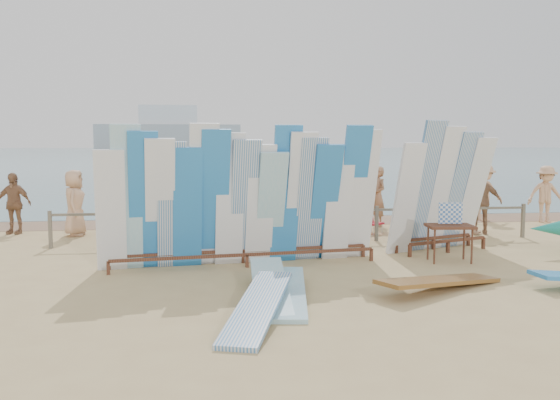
{
  "coord_description": "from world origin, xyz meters",
  "views": [
    {
      "loc": [
        -2.47,
        -11.51,
        2.52
      ],
      "look_at": [
        -0.57,
        2.45,
        1.14
      ],
      "focal_mm": 38.0,
      "sensor_mm": 36.0,
      "label": 1
    }
  ],
  "objects": [
    {
      "name": "beachgoer_8",
      "position": [
        4.77,
        3.87,
        0.94
      ],
      "size": [
        1.01,
        0.86,
        1.88
      ],
      "primitive_type": "imported",
      "rotation": [
        0.0,
        0.0,
        2.58
      ],
      "color": "beige",
      "rests_on": "ground"
    },
    {
      "name": "beach_chair_right",
      "position": [
        2.22,
        4.18,
        0.23
      ],
      "size": [
        0.71,
        0.71,
        0.79
      ],
      "rotation": [
        0.0,
        0.0,
        0.64
      ],
      "color": "#B11221",
      "rests_on": "ground"
    },
    {
      "name": "beachgoer_4",
      "position": [
        -0.27,
        3.95,
        0.84
      ],
      "size": [
        0.56,
        1.04,
        1.68
      ],
      "primitive_type": "imported",
      "rotation": [
        0.0,
        0.0,
        4.86
      ],
      "color": "#8C6042",
      "rests_on": "ground"
    },
    {
      "name": "beachgoer_3",
      "position": [
        -1.52,
        4.95,
        0.79
      ],
      "size": [
        0.97,
        1.05,
        1.57
      ],
      "primitive_type": "imported",
      "rotation": [
        0.0,
        0.0,
        4.03
      ],
      "color": "tan",
      "rests_on": "ground"
    },
    {
      "name": "distant_ship",
      "position": [
        -12.0,
        180.0,
        5.31
      ],
      "size": [
        45.0,
        8.0,
        14.0
      ],
      "color": "#999EA3",
      "rests_on": "ocean"
    },
    {
      "name": "beachgoer_extra_1",
      "position": [
        -7.55,
        5.49,
        0.84
      ],
      "size": [
        1.06,
        0.64,
        1.69
      ],
      "primitive_type": "imported",
      "rotation": [
        0.0,
        0.0,
        6.05
      ],
      "color": "#8C6042",
      "rests_on": "ground"
    },
    {
      "name": "beachgoer_11",
      "position": [
        -3.7,
        6.67,
        0.89
      ],
      "size": [
        1.15,
        1.73,
        1.78
      ],
      "primitive_type": "imported",
      "rotation": [
        0.0,
        0.0,
        5.13
      ],
      "color": "beige",
      "rests_on": "ground"
    },
    {
      "name": "beachgoer_7",
      "position": [
        2.79,
        5.53,
        0.9
      ],
      "size": [
        0.53,
        0.73,
        1.8
      ],
      "primitive_type": "imported",
      "rotation": [
        0.0,
        0.0,
        5.0
      ],
      "color": "#8C6042",
      "rests_on": "ground"
    },
    {
      "name": "wet_sand_strip",
      "position": [
        0.0,
        7.2,
        0.0
      ],
      "size": [
        40.0,
        2.6,
        0.01
      ],
      "primitive_type": "cube",
      "color": "#85644A",
      "rests_on": "ground"
    },
    {
      "name": "beachgoer_0",
      "position": [
        -5.81,
        4.9,
        0.89
      ],
      "size": [
        0.43,
        0.88,
        1.78
      ],
      "primitive_type": "imported",
      "rotation": [
        0.0,
        0.0,
        1.58
      ],
      "color": "tan",
      "rests_on": "ground"
    },
    {
      "name": "beachgoer_1",
      "position": [
        -4.81,
        6.05,
        0.8
      ],
      "size": [
        0.37,
        0.61,
        1.59
      ],
      "primitive_type": "imported",
      "rotation": [
        0.0,
        0.0,
        1.66
      ],
      "color": "#8C6042",
      "rests_on": "ground"
    },
    {
      "name": "main_surfboard_rack",
      "position": [
        -1.56,
        0.45,
        1.3
      ],
      "size": [
        5.8,
        1.37,
        2.89
      ],
      "rotation": [
        0.0,
        0.0,
        0.11
      ],
      "color": "brown",
      "rests_on": "ground"
    },
    {
      "name": "beachgoer_10",
      "position": [
        5.17,
        3.7,
        0.89
      ],
      "size": [
        1.14,
        0.86,
        1.78
      ],
      "primitive_type": "imported",
      "rotation": [
        0.0,
        0.0,
        2.69
      ],
      "color": "#8C6042",
      "rests_on": "ground"
    },
    {
      "name": "ocean",
      "position": [
        0.0,
        128.0,
        0.0
      ],
      "size": [
        320.0,
        240.0,
        0.02
      ],
      "primitive_type": "cube",
      "color": "slate",
      "rests_on": "ground"
    },
    {
      "name": "ground",
      "position": [
        0.0,
        0.0,
        0.0
      ],
      "size": [
        160.0,
        160.0,
        0.0
      ],
      "primitive_type": "plane",
      "color": "tan",
      "rests_on": "ground"
    },
    {
      "name": "flat_board_c",
      "position": [
        1.58,
        -2.05,
        0.0
      ],
      "size": [
        2.63,
        1.78,
        0.32
      ],
      "primitive_type": "cube",
      "rotation": [
        0.09,
        0.0,
        2.07
      ],
      "color": "#8E5D26",
      "rests_on": "ground"
    },
    {
      "name": "flat_board_e",
      "position": [
        -1.67,
        -3.32,
        0.0
      ],
      "size": [
        1.35,
        2.73,
        0.41
      ],
      "primitive_type": "cube",
      "rotation": [
        0.12,
        0.0,
        -0.31
      ],
      "color": "silver",
      "rests_on": "ground"
    },
    {
      "name": "beachgoer_2",
      "position": [
        -4.15,
        3.6,
        0.8
      ],
      "size": [
        0.8,
        0.41,
        1.6
      ],
      "primitive_type": "imported",
      "rotation": [
        0.0,
        0.0,
        3.2
      ],
      "color": "beige",
      "rests_on": "ground"
    },
    {
      "name": "flat_board_b",
      "position": [
        -1.36,
        -2.18,
        0.0
      ],
      "size": [
        0.71,
        2.71,
        0.41
      ],
      "primitive_type": "cube",
      "rotation": [
        0.13,
        0.0,
        -0.06
      ],
      "color": "#84C1D3",
      "rests_on": "ground"
    },
    {
      "name": "vendor_table",
      "position": [
        2.74,
        0.22,
        0.42
      ],
      "size": [
        1.01,
        0.77,
        1.26
      ],
      "rotation": [
        0.0,
        0.0,
        -0.11
      ],
      "color": "brown",
      "rests_on": "ground"
    },
    {
      "name": "side_surfboard_rack",
      "position": [
        3.05,
        1.42,
        1.35
      ],
      "size": [
        2.69,
        1.56,
        3.0
      ],
      "rotation": [
        0.0,
        0.0,
        0.33
      ],
      "color": "brown",
      "rests_on": "ground"
    },
    {
      "name": "beachgoer_extra_0",
      "position": [
        8.29,
        5.66,
        0.89
      ],
      "size": [
        1.21,
        0.65,
        1.78
      ],
      "primitive_type": "imported",
      "rotation": [
        0.0,
        0.0,
        6.12
      ],
      "color": "tan",
      "rests_on": "ground"
    },
    {
      "name": "beachgoer_9",
      "position": [
        6.56,
        6.28,
        0.91
      ],
      "size": [
        1.19,
        0.53,
        1.82
      ],
      "primitive_type": "imported",
      "rotation": [
        0.0,
        0.0,
        0.04
      ],
      "color": "tan",
      "rests_on": "ground"
    },
    {
      "name": "stroller",
      "position": [
        1.23,
        3.62,
        0.44
      ],
      "size": [
        0.74,
        0.91,
        1.09
      ],
      "rotation": [
        0.0,
        0.0,
        0.28
      ],
      "color": "#B11221",
      "rests_on": "ground"
    },
    {
      "name": "beachgoer_5",
      "position": [
        -0.41,
        6.05,
        0.91
      ],
      "size": [
        1.54,
        1.63,
        1.83
      ],
      "primitive_type": "imported",
      "rotation": [
        0.0,
        0.0,
        0.84
      ],
      "color": "beige",
      "rests_on": "ground"
    },
    {
      "name": "beachgoer_6",
      "position": [
        0.83,
        3.8,
        0.78
      ],
      "size": [
        0.85,
        0.66,
        1.56
      ],
      "primitive_type": "imported",
      "rotation": [
        0.0,
        0.0,
        2.69
      ],
      "color": "tan",
      "rests_on": "ground"
    },
    {
      "name": "beach_chair_left",
      "position": [
        1.4,
        4.17,
        0.26
      ],
      "size": [
        0.75,
        0.76,
        0.88
      ],
      "rotation": [
        0.0,
        0.0,
        -0.44
      ],
      "color": "#B11221",
      "rests_on": "ground"
    },
    {
      "name": "fence",
      "position": [
        0.0,
        3.0,
        0.63
      ],
      "size": [
        12.08,
        0.08,
        0.9
      ],
      "color": "#6C6351",
      "rests_on": "ground"
    },
    {
      "name": "flat_board_a",
      "position": [
        -1.08,
        -2.27,
        0.0
      ],
      "size": [
        0.94,
        2.75,
        0.24
      ],
      "primitive_type": "cube",
      "rotation": [
        0.06,
        0.0,
        -0.14
      ],
      "color": "#84C1D3",
      "rests_on": "ground"
    }
  ]
}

